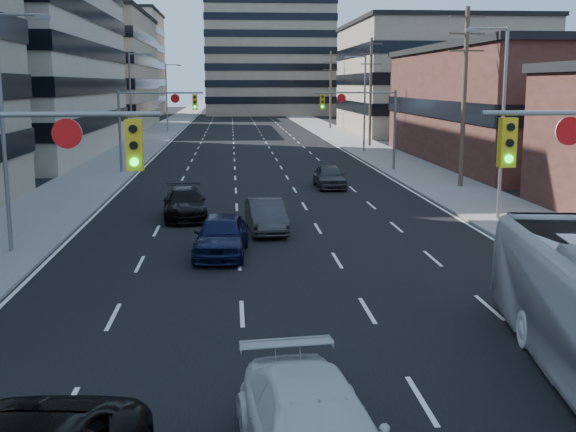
# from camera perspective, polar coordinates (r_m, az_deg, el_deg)

# --- Properties ---
(road_surface) EXTENTS (18.00, 300.00, 0.02)m
(road_surface) POSITION_cam_1_polar(r_m,az_deg,el_deg) (137.82, -3.67, 7.72)
(road_surface) COLOR black
(road_surface) RESTS_ON ground
(sidewalk_left) EXTENTS (5.00, 300.00, 0.15)m
(sidewalk_left) POSITION_cam_1_polar(r_m,az_deg,el_deg) (138.13, -8.49, 7.66)
(sidewalk_left) COLOR slate
(sidewalk_left) RESTS_ON ground
(sidewalk_right) EXTENTS (5.00, 300.00, 0.15)m
(sidewalk_right) POSITION_cam_1_polar(r_m,az_deg,el_deg) (138.47, 1.14, 7.78)
(sidewalk_right) COLOR slate
(sidewalk_right) RESTS_ON ground
(office_left_far) EXTENTS (20.00, 30.00, 16.00)m
(office_left_far) POSITION_cam_1_polar(r_m,az_deg,el_deg) (109.89, -16.31, 10.82)
(office_left_far) COLOR gray
(office_left_far) RESTS_ON ground
(storefront_right_mid) EXTENTS (20.00, 30.00, 9.00)m
(storefront_right_mid) POSITION_cam_1_polar(r_m,az_deg,el_deg) (63.29, 20.01, 8.04)
(storefront_right_mid) COLOR #472119
(storefront_right_mid) RESTS_ON ground
(office_right_far) EXTENTS (22.00, 28.00, 14.00)m
(office_right_far) POSITION_cam_1_polar(r_m,az_deg,el_deg) (99.41, 11.49, 10.53)
(office_right_far) COLOR gray
(office_right_far) RESTS_ON ground
(bg_block_left) EXTENTS (24.00, 24.00, 20.00)m
(bg_block_left) POSITION_cam_1_polar(r_m,az_deg,el_deg) (149.97, -14.75, 11.44)
(bg_block_left) COLOR #ADA089
(bg_block_left) RESTS_ON ground
(bg_block_right) EXTENTS (22.00, 22.00, 12.00)m
(bg_block_right) POSITION_cam_1_polar(r_m,az_deg,el_deg) (141.80, 9.55, 10.09)
(bg_block_right) COLOR gray
(bg_block_right) RESTS_ON ground
(signal_far_left) EXTENTS (6.09, 0.33, 6.00)m
(signal_far_left) POSITION_cam_1_polar(r_m,az_deg,el_deg) (53.00, -10.71, 7.92)
(signal_far_left) COLOR slate
(signal_far_left) RESTS_ON ground
(signal_far_right) EXTENTS (6.09, 0.33, 6.00)m
(signal_far_right) POSITION_cam_1_polar(r_m,az_deg,el_deg) (53.59, 6.02, 8.07)
(signal_far_right) COLOR slate
(signal_far_right) RESTS_ON ground
(utility_pole_block) EXTENTS (2.20, 0.28, 11.00)m
(utility_pole_block) POSITION_cam_1_polar(r_m,az_deg,el_deg) (45.92, 13.75, 9.30)
(utility_pole_block) COLOR #4C3D2D
(utility_pole_block) RESTS_ON ground
(utility_pole_midblock) EXTENTS (2.20, 0.28, 11.00)m
(utility_pole_midblock) POSITION_cam_1_polar(r_m,az_deg,el_deg) (75.02, 6.55, 9.84)
(utility_pole_midblock) COLOR #4C3D2D
(utility_pole_midblock) RESTS_ON ground
(utility_pole_distant) EXTENTS (2.20, 0.28, 11.00)m
(utility_pole_distant) POSITION_cam_1_polar(r_m,az_deg,el_deg) (104.63, 3.38, 10.03)
(utility_pole_distant) COLOR #4C3D2D
(utility_pole_distant) RESTS_ON ground
(streetlight_left_near) EXTENTS (2.03, 0.22, 9.00)m
(streetlight_left_near) POSITION_cam_1_polar(r_m,az_deg,el_deg) (28.91, -21.34, 6.96)
(streetlight_left_near) COLOR slate
(streetlight_left_near) RESTS_ON ground
(streetlight_left_mid) EXTENTS (2.03, 0.22, 9.00)m
(streetlight_left_mid) POSITION_cam_1_polar(r_m,az_deg,el_deg) (63.22, -12.18, 8.93)
(streetlight_left_mid) COLOR slate
(streetlight_left_mid) RESTS_ON ground
(streetlight_left_far) EXTENTS (2.03, 0.22, 9.00)m
(streetlight_left_far) POSITION_cam_1_polar(r_m,az_deg,el_deg) (98.02, -9.48, 9.46)
(streetlight_left_far) COLOR slate
(streetlight_left_far) RESTS_ON ground
(streetlight_right_near) EXTENTS (2.03, 0.22, 9.00)m
(streetlight_right_near) POSITION_cam_1_polar(r_m,az_deg,el_deg) (34.95, 16.40, 7.72)
(streetlight_right_near) COLOR slate
(streetlight_right_near) RESTS_ON ground
(streetlight_right_far) EXTENTS (2.03, 0.22, 9.00)m
(streetlight_right_far) POSITION_cam_1_polar(r_m,az_deg,el_deg) (68.79, 5.95, 9.20)
(streetlight_right_far) COLOR slate
(streetlight_right_far) RESTS_ON ground
(sedan_blue) EXTENTS (2.24, 4.82, 1.60)m
(sedan_blue) POSITION_cam_1_polar(r_m,az_deg,el_deg) (27.39, -5.29, -1.52)
(sedan_blue) COLOR black
(sedan_blue) RESTS_ON ground
(sedan_grey_center) EXTENTS (1.82, 4.46, 1.44)m
(sedan_grey_center) POSITION_cam_1_polar(r_m,az_deg,el_deg) (31.70, -1.75, 0.01)
(sedan_grey_center) COLOR #2D2D2F
(sedan_grey_center) RESTS_ON ground
(sedan_black_far) EXTENTS (2.42, 5.12, 1.44)m
(sedan_black_far) POSITION_cam_1_polar(r_m,az_deg,el_deg) (35.28, -8.16, 0.98)
(sedan_black_far) COLOR black
(sedan_black_far) RESTS_ON ground
(sedan_grey_right) EXTENTS (1.79, 4.33, 1.47)m
(sedan_grey_right) POSITION_cam_1_polar(r_m,az_deg,el_deg) (45.18, 3.30, 3.14)
(sedan_grey_right) COLOR #343437
(sedan_grey_right) RESTS_ON ground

